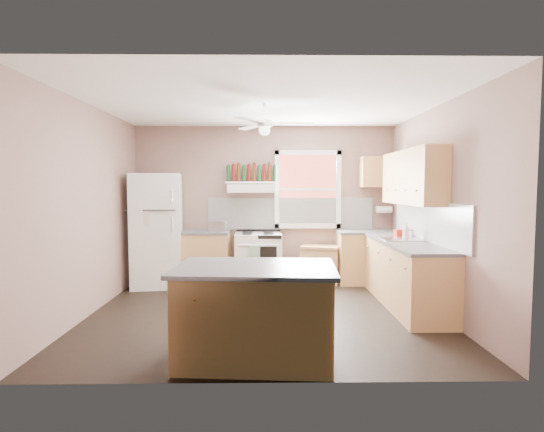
{
  "coord_description": "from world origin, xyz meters",
  "views": [
    {
      "loc": [
        0.02,
        -5.46,
        1.65
      ],
      "look_at": [
        0.1,
        0.3,
        1.25
      ],
      "focal_mm": 28.0,
      "sensor_mm": 36.0,
      "label": 1
    }
  ],
  "objects_px": {
    "island": "(255,315)",
    "stove": "(258,258)",
    "cart": "(320,264)",
    "refrigerator": "(157,230)",
    "toaster": "(218,226)"
  },
  "relations": [
    {
      "from": "toaster",
      "to": "refrigerator",
      "type": "bearing_deg",
      "value": -166.97
    },
    {
      "from": "refrigerator",
      "to": "island",
      "type": "xyz_separation_m",
      "value": [
        1.7,
        -3.03,
        -0.5
      ]
    },
    {
      "from": "cart",
      "to": "island",
      "type": "bearing_deg",
      "value": -92.79
    },
    {
      "from": "refrigerator",
      "to": "island",
      "type": "height_order",
      "value": "refrigerator"
    },
    {
      "from": "stove",
      "to": "cart",
      "type": "relative_size",
      "value": 1.35
    },
    {
      "from": "toaster",
      "to": "stove",
      "type": "xyz_separation_m",
      "value": [
        0.66,
        0.11,
        -0.56
      ]
    },
    {
      "from": "toaster",
      "to": "island",
      "type": "bearing_deg",
      "value": -66.43
    },
    {
      "from": "stove",
      "to": "refrigerator",
      "type": "bearing_deg",
      "value": -176.91
    },
    {
      "from": "stove",
      "to": "cart",
      "type": "xyz_separation_m",
      "value": [
        1.07,
        0.06,
        -0.11
      ]
    },
    {
      "from": "toaster",
      "to": "stove",
      "type": "height_order",
      "value": "toaster"
    },
    {
      "from": "refrigerator",
      "to": "cart",
      "type": "bearing_deg",
      "value": -3.35
    },
    {
      "from": "island",
      "to": "stove",
      "type": "bearing_deg",
      "value": 94.66
    },
    {
      "from": "toaster",
      "to": "stove",
      "type": "relative_size",
      "value": 0.33
    },
    {
      "from": "stove",
      "to": "cart",
      "type": "height_order",
      "value": "stove"
    },
    {
      "from": "refrigerator",
      "to": "island",
      "type": "bearing_deg",
      "value": -68.48
    }
  ]
}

